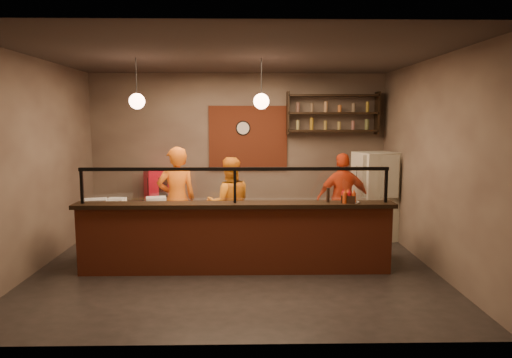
{
  "coord_description": "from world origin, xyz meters",
  "views": [
    {
      "loc": [
        0.18,
        -6.88,
        2.27
      ],
      "look_at": [
        0.32,
        0.3,
        1.33
      ],
      "focal_mm": 32.0,
      "sensor_mm": 36.0,
      "label": 1
    }
  ],
  "objects_px": {
    "condiment_caddy": "(349,199)",
    "pepper_mill": "(328,195)",
    "wall_clock": "(243,128)",
    "cook_left": "(177,200)",
    "fridge": "(375,196)",
    "pizza_dough": "(228,208)",
    "red_cooler": "(161,201)",
    "cook_right": "(343,199)",
    "cook_mid": "(229,204)"
  },
  "relations": [
    {
      "from": "pepper_mill",
      "to": "fridge",
      "type": "bearing_deg",
      "value": 56.41
    },
    {
      "from": "red_cooler",
      "to": "wall_clock",
      "type": "bearing_deg",
      "value": -13.18
    },
    {
      "from": "red_cooler",
      "to": "pizza_dough",
      "type": "height_order",
      "value": "red_cooler"
    },
    {
      "from": "cook_mid",
      "to": "cook_left",
      "type": "bearing_deg",
      "value": -4.71
    },
    {
      "from": "cook_mid",
      "to": "pizza_dough",
      "type": "relative_size",
      "value": 3.54
    },
    {
      "from": "pizza_dough",
      "to": "wall_clock",
      "type": "bearing_deg",
      "value": 84.59
    },
    {
      "from": "cook_mid",
      "to": "condiment_caddy",
      "type": "height_order",
      "value": "cook_mid"
    },
    {
      "from": "wall_clock",
      "to": "cook_mid",
      "type": "relative_size",
      "value": 0.18
    },
    {
      "from": "cook_left",
      "to": "fridge",
      "type": "xyz_separation_m",
      "value": [
        3.63,
        0.72,
        -0.08
      ]
    },
    {
      "from": "wall_clock",
      "to": "cook_right",
      "type": "height_order",
      "value": "wall_clock"
    },
    {
      "from": "cook_left",
      "to": "cook_mid",
      "type": "height_order",
      "value": "cook_left"
    },
    {
      "from": "cook_right",
      "to": "pepper_mill",
      "type": "distance_m",
      "value": 1.62
    },
    {
      "from": "cook_right",
      "to": "wall_clock",
      "type": "bearing_deg",
      "value": -38.9
    },
    {
      "from": "wall_clock",
      "to": "cook_left",
      "type": "xyz_separation_m",
      "value": [
        -1.13,
        -1.6,
        -1.19
      ]
    },
    {
      "from": "cook_mid",
      "to": "fridge",
      "type": "xyz_separation_m",
      "value": [
        2.73,
        0.65,
        0.02
      ]
    },
    {
      "from": "cook_right",
      "to": "pizza_dough",
      "type": "bearing_deg",
      "value": 24.22
    },
    {
      "from": "cook_right",
      "to": "pizza_dough",
      "type": "xyz_separation_m",
      "value": [
        -2.04,
        -1.13,
        0.07
      ]
    },
    {
      "from": "wall_clock",
      "to": "red_cooler",
      "type": "bearing_deg",
      "value": -169.38
    },
    {
      "from": "cook_mid",
      "to": "fridge",
      "type": "distance_m",
      "value": 2.81
    },
    {
      "from": "condiment_caddy",
      "to": "pepper_mill",
      "type": "bearing_deg",
      "value": 170.36
    },
    {
      "from": "cook_left",
      "to": "red_cooler",
      "type": "xyz_separation_m",
      "value": [
        -0.52,
        1.29,
        -0.26
      ]
    },
    {
      "from": "wall_clock",
      "to": "red_cooler",
      "type": "relative_size",
      "value": 0.23
    },
    {
      "from": "cook_right",
      "to": "condiment_caddy",
      "type": "height_order",
      "value": "cook_right"
    },
    {
      "from": "cook_right",
      "to": "red_cooler",
      "type": "bearing_deg",
      "value": -19.65
    },
    {
      "from": "condiment_caddy",
      "to": "pepper_mill",
      "type": "xyz_separation_m",
      "value": [
        -0.29,
        0.05,
        0.05
      ]
    },
    {
      "from": "cook_mid",
      "to": "red_cooler",
      "type": "height_order",
      "value": "cook_mid"
    },
    {
      "from": "red_cooler",
      "to": "condiment_caddy",
      "type": "height_order",
      "value": "red_cooler"
    },
    {
      "from": "cook_left",
      "to": "pepper_mill",
      "type": "xyz_separation_m",
      "value": [
        2.41,
        -1.12,
        0.26
      ]
    },
    {
      "from": "pepper_mill",
      "to": "cook_left",
      "type": "bearing_deg",
      "value": 155.01
    },
    {
      "from": "cook_left",
      "to": "cook_right",
      "type": "relative_size",
      "value": 1.08
    },
    {
      "from": "fridge",
      "to": "pizza_dough",
      "type": "distance_m",
      "value": 3.1
    },
    {
      "from": "cook_left",
      "to": "cook_right",
      "type": "bearing_deg",
      "value": 167.19
    },
    {
      "from": "pizza_dough",
      "to": "fridge",
      "type": "bearing_deg",
      "value": 28.62
    },
    {
      "from": "red_cooler",
      "to": "condiment_caddy",
      "type": "distance_m",
      "value": 4.08
    },
    {
      "from": "cook_right",
      "to": "red_cooler",
      "type": "height_order",
      "value": "cook_right"
    },
    {
      "from": "pepper_mill",
      "to": "wall_clock",
      "type": "bearing_deg",
      "value": 115.06
    },
    {
      "from": "fridge",
      "to": "red_cooler",
      "type": "bearing_deg",
      "value": 155.99
    },
    {
      "from": "cook_right",
      "to": "pepper_mill",
      "type": "relative_size",
      "value": 7.85
    },
    {
      "from": "cook_right",
      "to": "fridge",
      "type": "relative_size",
      "value": 1.01
    },
    {
      "from": "red_cooler",
      "to": "pizza_dough",
      "type": "bearing_deg",
      "value": -78.97
    },
    {
      "from": "cook_left",
      "to": "condiment_caddy",
      "type": "relative_size",
      "value": 9.16
    },
    {
      "from": "cook_right",
      "to": "pizza_dough",
      "type": "relative_size",
      "value": 3.63
    },
    {
      "from": "cook_left",
      "to": "cook_mid",
      "type": "relative_size",
      "value": 1.11
    },
    {
      "from": "cook_mid",
      "to": "pizza_dough",
      "type": "distance_m",
      "value": 0.84
    },
    {
      "from": "cook_right",
      "to": "condiment_caddy",
      "type": "xyz_separation_m",
      "value": [
        -0.25,
        -1.54,
        0.28
      ]
    },
    {
      "from": "fridge",
      "to": "pizza_dough",
      "type": "relative_size",
      "value": 3.61
    },
    {
      "from": "cook_left",
      "to": "pizza_dough",
      "type": "xyz_separation_m",
      "value": [
        0.91,
        -0.76,
        -0.0
      ]
    },
    {
      "from": "wall_clock",
      "to": "cook_left",
      "type": "height_order",
      "value": "wall_clock"
    },
    {
      "from": "red_cooler",
      "to": "pepper_mill",
      "type": "distance_m",
      "value": 3.83
    },
    {
      "from": "red_cooler",
      "to": "pepper_mill",
      "type": "xyz_separation_m",
      "value": [
        2.93,
        -2.41,
        0.52
      ]
    }
  ]
}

